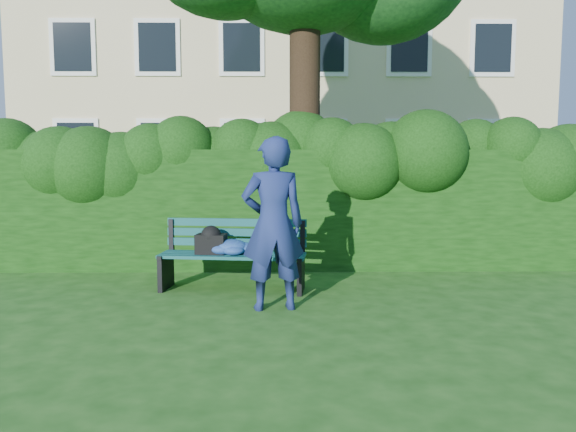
{
  "coord_description": "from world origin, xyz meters",
  "views": [
    {
      "loc": [
        -0.09,
        -6.45,
        1.69
      ],
      "look_at": [
        0.0,
        0.6,
        0.95
      ],
      "focal_mm": 35.0,
      "sensor_mm": 36.0,
      "label": 1
    }
  ],
  "objects": [
    {
      "name": "ground",
      "position": [
        0.0,
        0.0,
        0.0
      ],
      "size": [
        80.0,
        80.0,
        0.0
      ],
      "primitive_type": "plane",
      "color": "#1D4C14",
      "rests_on": "ground"
    },
    {
      "name": "apartment_building",
      "position": [
        -0.0,
        13.99,
        6.0
      ],
      "size": [
        16.0,
        8.08,
        12.0
      ],
      "color": "#CBBB88",
      "rests_on": "ground"
    },
    {
      "name": "hedge",
      "position": [
        0.0,
        2.2,
        0.9
      ],
      "size": [
        10.0,
        1.0,
        1.8
      ],
      "color": "black",
      "rests_on": "ground"
    },
    {
      "name": "park_bench",
      "position": [
        -0.75,
        0.63,
        0.5
      ],
      "size": [
        1.9,
        0.77,
        0.89
      ],
      "rotation": [
        0.0,
        0.0,
        -0.12
      ],
      "color": "#0D3F42",
      "rests_on": "ground"
    },
    {
      "name": "man_reading",
      "position": [
        -0.18,
        -0.31,
        0.96
      ],
      "size": [
        0.77,
        0.57,
        1.92
      ],
      "primitive_type": "imported",
      "rotation": [
        0.0,
        0.0,
        3.32
      ],
      "color": "navy",
      "rests_on": "ground"
    }
  ]
}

